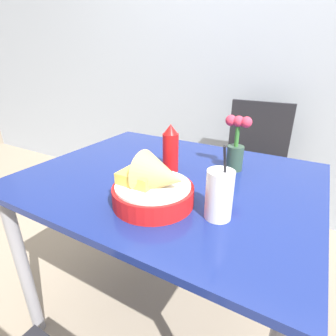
{
  "coord_description": "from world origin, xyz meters",
  "views": [
    {
      "loc": [
        0.46,
        -0.81,
        1.18
      ],
      "look_at": [
        0.03,
        -0.06,
        0.81
      ],
      "focal_mm": 28.0,
      "sensor_mm": 36.0,
      "label": 1
    }
  ],
  "objects_px": {
    "chair_far_window": "(253,159)",
    "food_basket": "(155,187)",
    "ketchup_bottle": "(171,149)",
    "drink_cup": "(219,196)",
    "flower_vase": "(236,145)"
  },
  "relations": [
    {
      "from": "drink_cup",
      "to": "chair_far_window",
      "type": "bearing_deg",
      "value": 96.78
    },
    {
      "from": "chair_far_window",
      "to": "food_basket",
      "type": "xyz_separation_m",
      "value": [
        -0.06,
        -1.12,
        0.27
      ]
    },
    {
      "from": "drink_cup",
      "to": "food_basket",
      "type": "bearing_deg",
      "value": -172.0
    },
    {
      "from": "chair_far_window",
      "to": "ketchup_bottle",
      "type": "relative_size",
      "value": 4.74
    },
    {
      "from": "ketchup_bottle",
      "to": "drink_cup",
      "type": "xyz_separation_m",
      "value": [
        0.28,
        -0.22,
        -0.03
      ]
    },
    {
      "from": "chair_far_window",
      "to": "flower_vase",
      "type": "relative_size",
      "value": 4.13
    },
    {
      "from": "food_basket",
      "to": "flower_vase",
      "type": "xyz_separation_m",
      "value": [
        0.13,
        0.39,
        0.04
      ]
    },
    {
      "from": "chair_far_window",
      "to": "ketchup_bottle",
      "type": "bearing_deg",
      "value": -99.81
    },
    {
      "from": "food_basket",
      "to": "chair_far_window",
      "type": "bearing_deg",
      "value": 86.77
    },
    {
      "from": "food_basket",
      "to": "drink_cup",
      "type": "distance_m",
      "value": 0.2
    },
    {
      "from": "food_basket",
      "to": "flower_vase",
      "type": "distance_m",
      "value": 0.41
    },
    {
      "from": "flower_vase",
      "to": "food_basket",
      "type": "bearing_deg",
      "value": -108.46
    },
    {
      "from": "chair_far_window",
      "to": "drink_cup",
      "type": "distance_m",
      "value": 1.14
    },
    {
      "from": "food_basket",
      "to": "drink_cup",
      "type": "bearing_deg",
      "value": 8.0
    },
    {
      "from": "chair_far_window",
      "to": "ketchup_bottle",
      "type": "height_order",
      "value": "ketchup_bottle"
    }
  ]
}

